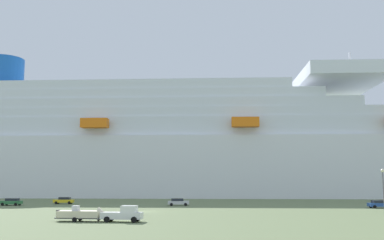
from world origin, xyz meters
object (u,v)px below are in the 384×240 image
Objects in this scene: cruise_ship at (118,150)px; parked_car_yellow_taxi at (64,200)px; small_boat_on_trailer at (85,214)px; street_lamp at (383,185)px; pickup_truck at (124,214)px; parked_car_silver_sedan at (178,202)px; parked_car_blue_suv at (380,204)px; parked_car_green_wagon at (11,202)px.

cruise_ship is 64.44× the size of parked_car_yellow_taxi.
street_lamp is (44.19, 13.14, 3.93)m from small_boat_on_trailer.
pickup_truck reaches higher than parked_car_yellow_taxi.
parked_car_silver_sedan and parked_car_yellow_taxi have the same top height.
parked_car_blue_suv is (41.23, -3.68, 0.00)m from parked_car_silver_sedan.
street_lamp is at bearing 18.93° from pickup_truck.
small_boat_on_trailer is 44.63m from parked_car_yellow_taxi.
cruise_ship reaches higher than street_lamp.
cruise_ship is at bearing 89.66° from parked_car_yellow_taxi.
parked_car_green_wagon is at bearing 179.35° from parked_car_blue_suv.
parked_car_yellow_taxi is at bearing 36.72° from parked_car_green_wagon.
parked_car_silver_sedan is at bearing 85.67° from pickup_truck.
small_boat_on_trailer is 1.10× the size of street_lamp.
parked_car_blue_suv is (77.74, -0.88, 0.00)m from parked_car_green_wagon.
parked_car_green_wagon is 77.74m from parked_car_blue_suv.
small_boat_on_trailer is 46.27m from street_lamp.
parked_car_silver_sedan is at bearing 147.15° from street_lamp.
parked_car_silver_sedan is 27.62m from parked_car_yellow_taxi.
cruise_ship is 37.19× the size of small_boat_on_trailer.
street_lamp reaches higher than parked_car_silver_sedan.
small_boat_on_trailer reaches higher than parked_car_blue_suv.
parked_car_green_wagon is 0.95× the size of parked_car_blue_suv.
parked_car_blue_suv is (5.32, 19.50, -4.05)m from street_lamp.
street_lamp is 1.53× the size of parked_car_silver_sedan.
parked_car_silver_sedan is 41.40m from parked_car_blue_suv.
pickup_truck is 47.36m from parked_car_yellow_taxi.
parked_car_green_wagon is 11.45m from parked_car_yellow_taxi.
street_lamp is 1.64× the size of parked_car_green_wagon.
street_lamp reaches higher than parked_car_green_wagon.
cruise_ship is 55.80m from parked_car_green_wagon.
small_boat_on_trailer is 37.26m from parked_car_silver_sedan.
small_boat_on_trailer is at bearing -77.76° from cruise_ship.
parked_car_silver_sedan is (-35.91, 23.19, -4.05)m from street_lamp.
street_lamp is 75.33m from parked_car_green_wagon.
cruise_ship reaches higher than parked_car_silver_sedan.
pickup_truck is 41.06m from street_lamp.
cruise_ship is 91.13m from pickup_truck.
parked_car_yellow_taxi is (9.18, 6.85, -0.00)m from parked_car_green_wagon.
small_boat_on_trailer is 1.73× the size of parked_car_yellow_taxi.
parked_car_green_wagon is 36.61m from parked_car_silver_sedan.
parked_car_blue_suv is at bearing 74.73° from street_lamp.
parked_car_yellow_taxi is at bearing 121.24° from pickup_truck.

